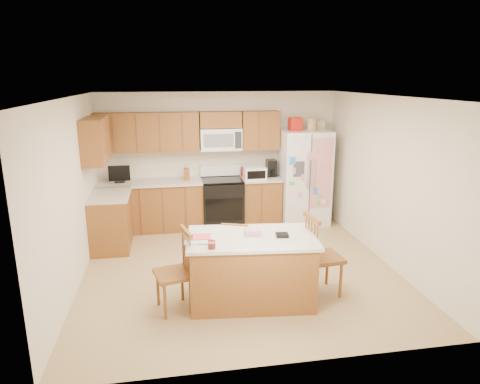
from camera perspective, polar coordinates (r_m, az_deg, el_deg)
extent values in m
plane|color=#9E815A|center=(6.47, -0.12, -10.12)|extent=(4.50, 4.50, 0.00)
cube|color=beige|center=(8.22, -2.74, 4.49)|extent=(4.50, 0.10, 2.50)
cube|color=beige|center=(3.95, 5.35, -7.33)|extent=(4.50, 0.10, 2.50)
cube|color=beige|center=(6.10, -21.44, -0.27)|extent=(0.10, 4.50, 2.50)
cube|color=beige|center=(6.78, 18.97, 1.42)|extent=(0.10, 4.50, 2.50)
cube|color=white|center=(5.86, -0.13, 12.58)|extent=(4.50, 4.50, 0.04)
cube|color=brown|center=(8.07, -11.71, -1.93)|extent=(1.87, 0.60, 0.88)
cube|color=brown|center=(8.24, 2.70, -1.27)|extent=(0.72, 0.60, 0.88)
cube|color=brown|center=(7.39, -16.82, -3.86)|extent=(0.60, 0.95, 0.88)
cube|color=beige|center=(7.94, -11.89, 1.22)|extent=(1.87, 0.64, 0.04)
cube|color=beige|center=(8.12, 2.75, 1.83)|extent=(0.72, 0.64, 0.04)
cube|color=beige|center=(7.26, -17.01, -0.42)|extent=(0.64, 0.95, 0.04)
cube|color=brown|center=(7.93, -12.28, 7.80)|extent=(1.85, 0.33, 0.70)
cube|color=brown|center=(8.10, 2.68, 8.27)|extent=(0.70, 0.33, 0.70)
cube|color=brown|center=(7.96, -2.66, 9.63)|extent=(0.76, 0.33, 0.29)
cube|color=brown|center=(7.10, -18.73, 6.55)|extent=(0.33, 0.95, 0.70)
cube|color=brown|center=(7.81, -16.58, 7.41)|extent=(0.02, 0.01, 0.66)
cube|color=brown|center=(7.83, -16.06, -2.75)|extent=(0.02, 0.01, 0.84)
cube|color=brown|center=(7.77, -13.63, 7.58)|extent=(0.02, 0.01, 0.66)
cube|color=brown|center=(7.79, -13.14, -2.63)|extent=(0.02, 0.01, 0.84)
cube|color=brown|center=(7.75, -10.65, 7.73)|extent=(0.02, 0.01, 0.66)
cube|color=brown|center=(7.77, -10.19, -2.51)|extent=(0.02, 0.01, 0.84)
cube|color=brown|center=(7.76, -7.67, 7.85)|extent=(0.01, 0.01, 0.66)
cube|color=brown|center=(7.78, -7.25, -2.38)|extent=(0.01, 0.01, 0.84)
cube|color=brown|center=(7.93, 2.59, 8.12)|extent=(0.01, 0.01, 0.66)
cube|color=brown|center=(7.95, 2.88, -1.89)|extent=(0.01, 0.01, 0.84)
cube|color=white|center=(7.97, -2.61, 7.08)|extent=(0.76, 0.38, 0.40)
cube|color=slate|center=(7.77, -2.87, 6.87)|extent=(0.54, 0.01, 0.24)
cube|color=#262626|center=(7.83, -0.23, 6.94)|extent=(0.12, 0.01, 0.30)
cube|color=brown|center=(7.92, -7.13, 2.36)|extent=(0.10, 0.14, 0.22)
cube|color=black|center=(8.01, -15.72, 1.31)|extent=(0.18, 0.12, 0.02)
cube|color=black|center=(7.97, -15.80, 2.43)|extent=(0.38, 0.03, 0.28)
cube|color=#AD0600|center=(8.15, 1.52, 2.68)|extent=(0.35, 0.22, 0.18)
cube|color=white|center=(7.93, 1.99, 2.52)|extent=(0.40, 0.28, 0.23)
cube|color=black|center=(7.79, 2.20, 2.30)|extent=(0.34, 0.01, 0.15)
cube|color=black|center=(8.19, 4.18, 3.21)|extent=(0.18, 0.22, 0.32)
cylinder|color=black|center=(8.13, 4.29, 2.63)|extent=(0.12, 0.12, 0.12)
cube|color=black|center=(8.10, -2.39, -1.55)|extent=(0.76, 0.64, 0.88)
cube|color=black|center=(7.80, -2.09, -2.37)|extent=(0.68, 0.01, 0.42)
cube|color=black|center=(7.98, -2.43, 1.65)|extent=(0.76, 0.64, 0.03)
cube|color=white|center=(8.21, -2.67, 2.91)|extent=(0.76, 0.10, 0.20)
cube|color=white|center=(8.27, 8.47, 1.93)|extent=(0.90, 0.75, 1.80)
cube|color=#4C4C4C|center=(7.92, 9.32, 1.31)|extent=(0.02, 0.01, 1.75)
cube|color=silver|center=(7.85, 9.08, 2.32)|extent=(0.02, 0.03, 0.55)
cube|color=silver|center=(7.88, 9.77, 2.35)|extent=(0.02, 0.03, 0.55)
cube|color=#3F3F44|center=(7.80, 7.87, 3.04)|extent=(0.20, 0.01, 0.28)
cube|color=#D84C59|center=(7.95, 10.73, 2.41)|extent=(0.42, 0.01, 1.30)
cube|color=#B1190E|center=(8.05, 7.38, 8.98)|extent=(0.22, 0.22, 0.24)
cylinder|color=tan|center=(8.09, 9.54, 8.86)|extent=(0.18, 0.18, 0.22)
cube|color=tan|center=(8.28, 10.43, 8.81)|extent=(0.18, 0.20, 0.18)
cube|color=brown|center=(5.45, 1.55, -10.37)|extent=(1.57, 0.99, 0.82)
cube|color=beige|center=(5.28, 1.59, -6.14)|extent=(1.66, 1.07, 0.04)
cylinder|color=#B1190E|center=(4.92, -3.79, -7.18)|extent=(0.08, 0.08, 0.06)
cylinder|color=white|center=(4.91, -3.79, -7.02)|extent=(0.09, 0.09, 0.09)
cube|color=pink|center=(5.33, 1.70, -5.32)|extent=(0.21, 0.17, 0.07)
cube|color=black|center=(5.29, 5.62, -5.73)|extent=(0.16, 0.13, 0.04)
cube|color=white|center=(5.15, -5.72, -6.45)|extent=(0.32, 0.27, 0.01)
cube|color=#D84C4C|center=(5.22, -5.35, -5.97)|extent=(0.28, 0.22, 0.01)
cylinder|color=white|center=(5.01, -1.06, -7.01)|extent=(0.14, 0.04, 0.01)
cube|color=brown|center=(5.28, -8.91, -10.78)|extent=(0.51, 0.52, 0.05)
cylinder|color=brown|center=(5.51, -10.89, -12.54)|extent=(0.04, 0.04, 0.45)
cylinder|color=brown|center=(5.21, -9.97, -14.23)|extent=(0.04, 0.04, 0.45)
cylinder|color=brown|center=(5.58, -7.72, -12.05)|extent=(0.04, 0.04, 0.45)
cylinder|color=brown|center=(5.28, -6.61, -13.68)|extent=(0.04, 0.04, 0.45)
cylinder|color=brown|center=(5.35, -7.63, -7.21)|extent=(0.02, 0.02, 0.50)
cylinder|color=brown|center=(5.28, -7.39, -7.51)|extent=(0.02, 0.02, 0.50)
cylinder|color=brown|center=(5.21, -7.14, -7.81)|extent=(0.02, 0.02, 0.50)
cylinder|color=brown|center=(5.15, -6.89, -8.13)|extent=(0.02, 0.02, 0.50)
cylinder|color=brown|center=(5.08, -6.62, -8.45)|extent=(0.02, 0.02, 0.50)
cube|color=brown|center=(5.12, -7.23, -5.25)|extent=(0.14, 0.41, 0.05)
cube|color=brown|center=(5.96, -0.41, -8.12)|extent=(0.48, 0.47, 0.04)
cylinder|color=brown|center=(6.15, 1.26, -9.56)|extent=(0.03, 0.03, 0.39)
cylinder|color=brown|center=(6.20, -1.58, -9.35)|extent=(0.03, 0.03, 0.39)
cylinder|color=brown|center=(5.90, 0.84, -10.64)|extent=(0.03, 0.03, 0.39)
cylinder|color=brown|center=(5.96, -2.12, -10.40)|extent=(0.03, 0.03, 0.39)
cylinder|color=brown|center=(5.71, 0.64, -6.65)|extent=(0.02, 0.02, 0.43)
cylinder|color=brown|center=(5.72, -0.03, -6.61)|extent=(0.02, 0.02, 0.43)
cylinder|color=brown|center=(5.73, -0.70, -6.56)|extent=(0.02, 0.02, 0.43)
cylinder|color=brown|center=(5.75, -1.36, -6.52)|extent=(0.02, 0.02, 0.43)
cylinder|color=brown|center=(5.76, -2.03, -6.47)|extent=(0.02, 0.02, 0.43)
cube|color=brown|center=(5.66, -0.71, -4.52)|extent=(0.35, 0.16, 0.05)
cube|color=brown|center=(5.71, 11.05, -8.55)|extent=(0.49, 0.51, 0.05)
cylinder|color=brown|center=(5.74, 13.27, -11.37)|extent=(0.04, 0.04, 0.48)
cylinder|color=brown|center=(6.03, 11.54, -9.91)|extent=(0.04, 0.04, 0.48)
cylinder|color=brown|center=(5.60, 10.25, -11.91)|extent=(0.04, 0.04, 0.48)
cylinder|color=brown|center=(5.90, 8.64, -10.38)|extent=(0.04, 0.04, 0.48)
cylinder|color=brown|center=(5.38, 10.20, -6.68)|extent=(0.02, 0.02, 0.53)
cylinder|color=brown|center=(5.45, 9.82, -6.38)|extent=(0.02, 0.02, 0.53)
cylinder|color=brown|center=(5.52, 9.45, -6.08)|extent=(0.02, 0.02, 0.53)
cylinder|color=brown|center=(5.59, 9.09, -5.80)|extent=(0.02, 0.02, 0.53)
cylinder|color=brown|center=(5.66, 8.74, -5.51)|extent=(0.02, 0.02, 0.53)
cube|color=brown|center=(5.43, 9.57, -3.48)|extent=(0.09, 0.44, 0.06)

